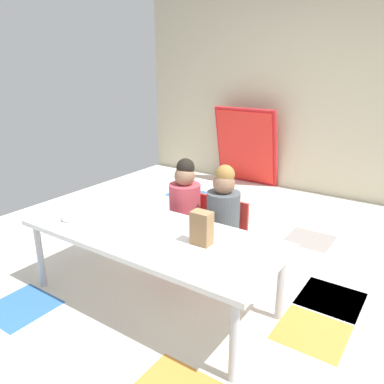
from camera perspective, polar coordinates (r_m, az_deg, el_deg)
ground_plane at (r=3.37m, az=4.92°, el=-10.86°), size 5.28×4.82×0.02m
back_wall at (r=5.19m, az=19.00°, el=13.87°), size 5.28×0.10×2.59m
craft_table at (r=2.66m, az=-6.21°, el=-6.74°), size 1.83×0.77×0.55m
seated_child_near_camera at (r=3.17m, az=-0.98°, el=-1.48°), size 0.32×0.32×0.92m
seated_child_middle_seat at (r=2.99m, az=4.77°, el=-2.85°), size 0.33×0.33×0.92m
folded_activity_table at (r=5.44m, az=8.06°, el=6.75°), size 0.90×0.29×1.09m
paper_bag_brown at (r=2.41m, az=1.45°, el=-5.41°), size 0.13×0.09×0.22m
paper_plate_near_edge at (r=2.93m, az=-17.77°, el=-4.07°), size 0.18×0.18×0.01m
paper_plate_center_table at (r=2.42m, az=-6.24°, el=-8.26°), size 0.18×0.18×0.01m
donut_powdered_on_plate at (r=2.93m, az=-17.82°, el=-3.66°), size 0.13×0.13×0.04m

